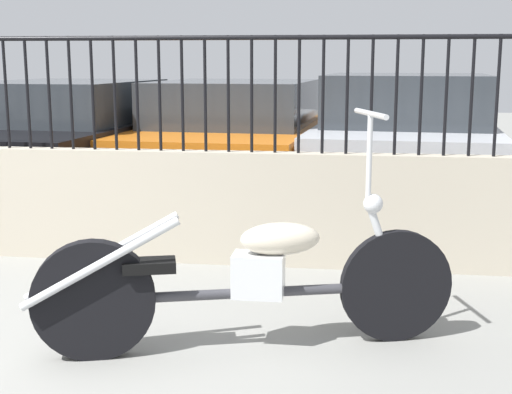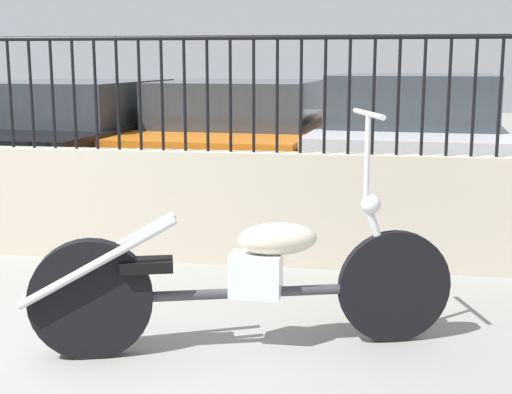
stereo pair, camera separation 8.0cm
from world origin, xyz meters
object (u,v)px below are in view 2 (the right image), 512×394
(car_orange, at_px, (244,137))
(car_silver, at_px, (411,139))
(car_black, at_px, (81,138))
(motorcycle_dark_grey, at_px, (226,279))

(car_orange, height_order, car_silver, car_silver)
(car_black, height_order, car_orange, car_black)
(car_silver, bearing_deg, car_black, 97.75)
(motorcycle_dark_grey, distance_m, car_black, 5.04)
(car_silver, bearing_deg, car_orange, 89.10)
(motorcycle_dark_grey, relative_size, car_silver, 0.56)
(motorcycle_dark_grey, xyz_separation_m, car_orange, (-0.72, 4.69, 0.27))
(car_silver, bearing_deg, motorcycle_dark_grey, 169.57)
(car_black, relative_size, car_silver, 1.14)
(car_black, xyz_separation_m, car_orange, (1.88, 0.39, -0.01))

